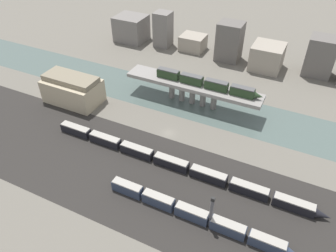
{
  "coord_description": "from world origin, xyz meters",
  "views": [
    {
      "loc": [
        42.06,
        -86.65,
        79.35
      ],
      "look_at": [
        0.0,
        -0.42,
        3.77
      ],
      "focal_mm": 35.0,
      "sensor_mm": 36.0,
      "label": 1
    }
  ],
  "objects_px": {
    "train_yard_near": "(196,215)",
    "signal_tower": "(211,213)",
    "warehouse_building": "(73,89)",
    "train_yard_mid": "(176,164)",
    "train_on_bridge": "(207,83)"
  },
  "relations": [
    {
      "from": "train_yard_near",
      "to": "signal_tower",
      "type": "xyz_separation_m",
      "value": [
        4.4,
        -0.24,
        3.93
      ]
    },
    {
      "from": "warehouse_building",
      "to": "signal_tower",
      "type": "height_order",
      "value": "warehouse_building"
    },
    {
      "from": "train_yard_near",
      "to": "signal_tower",
      "type": "distance_m",
      "value": 5.9
    },
    {
      "from": "train_yard_mid",
      "to": "signal_tower",
      "type": "bearing_deg",
      "value": -41.92
    },
    {
      "from": "train_on_bridge",
      "to": "train_yard_mid",
      "type": "relative_size",
      "value": 0.47
    },
    {
      "from": "train_yard_near",
      "to": "warehouse_building",
      "type": "xyz_separation_m",
      "value": [
        -70.29,
        33.75,
        3.91
      ]
    },
    {
      "from": "train_yard_near",
      "to": "train_yard_mid",
      "type": "height_order",
      "value": "train_yard_near"
    },
    {
      "from": "train_on_bridge",
      "to": "signal_tower",
      "type": "distance_m",
      "value": 59.64
    },
    {
      "from": "warehouse_building",
      "to": "signal_tower",
      "type": "bearing_deg",
      "value": -24.47
    },
    {
      "from": "train_on_bridge",
      "to": "signal_tower",
      "type": "bearing_deg",
      "value": -67.68
    },
    {
      "from": "warehouse_building",
      "to": "signal_tower",
      "type": "relative_size",
      "value": 1.99
    },
    {
      "from": "train_on_bridge",
      "to": "warehouse_building",
      "type": "relative_size",
      "value": 1.9
    },
    {
      "from": "train_yard_mid",
      "to": "signal_tower",
      "type": "height_order",
      "value": "signal_tower"
    },
    {
      "from": "train_yard_mid",
      "to": "train_yard_near",
      "type": "bearing_deg",
      "value": -49.41
    },
    {
      "from": "train_on_bridge",
      "to": "train_yard_near",
      "type": "xyz_separation_m",
      "value": [
        18.16,
        -54.7,
        -9.44
      ]
    }
  ]
}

